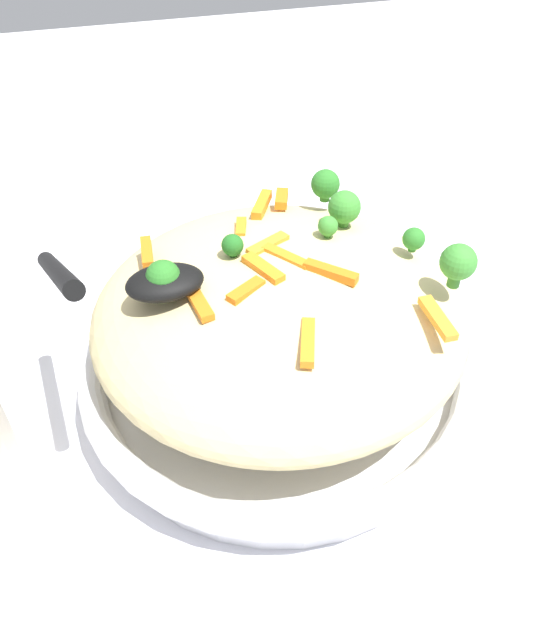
{
  "coord_description": "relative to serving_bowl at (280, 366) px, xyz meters",
  "views": [
    {
      "loc": [
        -0.11,
        -0.34,
        0.4
      ],
      "look_at": [
        0.0,
        0.0,
        0.08
      ],
      "focal_mm": 33.38,
      "sensor_mm": 36.0,
      "label": 1
    }
  ],
  "objects": [
    {
      "name": "ground_plane",
      "position": [
        0.0,
        0.0,
        -0.03
      ],
      "size": [
        2.4,
        2.4,
        0.0
      ],
      "primitive_type": "plane",
      "color": "silver"
    },
    {
      "name": "serving_bowl",
      "position": [
        0.0,
        0.0,
        0.0
      ],
      "size": [
        0.34,
        0.34,
        0.05
      ],
      "color": "silver",
      "rests_on": "ground_plane"
    },
    {
      "name": "pasta_mound",
      "position": [
        0.0,
        0.0,
        0.06
      ],
      "size": [
        0.3,
        0.29,
        0.09
      ],
      "primitive_type": "ellipsoid",
      "color": "#DBC689",
      "rests_on": "serving_bowl"
    },
    {
      "name": "carrot_piece_0",
      "position": [
        -0.09,
        0.05,
        0.1
      ],
      "size": [
        0.01,
        0.04,
        0.01
      ],
      "primitive_type": "cube",
      "rotation": [
        0.0,
        0.0,
        1.49
      ],
      "color": "orange",
      "rests_on": "pasta_mound"
    },
    {
      "name": "carrot_piece_1",
      "position": [
        0.03,
        0.1,
        0.1
      ],
      "size": [
        0.02,
        0.03,
        0.01
      ],
      "primitive_type": "cube",
      "rotation": [
        0.0,
        0.0,
        1.2
      ],
      "color": "orange",
      "rests_on": "pasta_mound"
    },
    {
      "name": "carrot_piece_2",
      "position": [
        0.03,
        -0.02,
        0.11
      ],
      "size": [
        0.03,
        0.04,
        0.01
      ],
      "primitive_type": "cube",
      "rotation": [
        0.0,
        0.0,
        5.47
      ],
      "color": "orange",
      "rests_on": "pasta_mound"
    },
    {
      "name": "carrot_piece_3",
      "position": [
        0.01,
        0.1,
        0.1
      ],
      "size": [
        0.03,
        0.04,
        0.01
      ],
      "primitive_type": "cube",
      "rotation": [
        0.0,
        0.0,
        1.06
      ],
      "color": "orange",
      "rests_on": "pasta_mound"
    },
    {
      "name": "carrot_piece_4",
      "position": [
        0.01,
        0.01,
        0.11
      ],
      "size": [
        0.03,
        0.04,
        0.01
      ],
      "primitive_type": "cube",
      "rotation": [
        0.0,
        0.0,
        2.17
      ],
      "color": "orange",
      "rests_on": "pasta_mound"
    },
    {
      "name": "carrot_piece_5",
      "position": [
        0.09,
        -0.08,
        0.1
      ],
      "size": [
        0.01,
        0.04,
        0.01
      ],
      "primitive_type": "cube",
      "rotation": [
        0.0,
        0.0,
        4.66
      ],
      "color": "orange",
      "rests_on": "pasta_mound"
    },
    {
      "name": "carrot_piece_6",
      "position": [
        -0.01,
        0.07,
        0.1
      ],
      "size": [
        0.02,
        0.03,
        0.01
      ],
      "primitive_type": "cube",
      "rotation": [
        0.0,
        0.0,
        4.42
      ],
      "color": "orange",
      "rests_on": "pasta_mound"
    },
    {
      "name": "carrot_piece_7",
      "position": [
        -0.01,
        -0.08,
        0.1
      ],
      "size": [
        0.02,
        0.04,
        0.01
      ],
      "primitive_type": "cube",
      "rotation": [
        0.0,
        0.0,
        1.21
      ],
      "color": "orange",
      "rests_on": "pasta_mound"
    },
    {
      "name": "carrot_piece_8",
      "position": [
        -0.01,
        -0.0,
        0.11
      ],
      "size": [
        0.02,
        0.04,
        0.01
      ],
      "primitive_type": "cube",
      "rotation": [
        0.0,
        0.0,
        5.12
      ],
      "color": "orange",
      "rests_on": "pasta_mound"
    },
    {
      "name": "carrot_piece_9",
      "position": [
        -0.03,
        -0.02,
        0.1
      ],
      "size": [
        0.03,
        0.02,
        0.01
      ],
      "primitive_type": "cube",
      "rotation": [
        0.0,
        0.0,
        3.68
      ],
      "color": "orange",
      "rests_on": "pasta_mound"
    },
    {
      "name": "carrot_piece_10",
      "position": [
        0.0,
        0.03,
        0.11
      ],
      "size": [
        0.04,
        0.03,
        0.01
      ],
      "primitive_type": "cube",
      "rotation": [
        0.0,
        0.0,
        0.46
      ],
      "color": "orange",
      "rests_on": "pasta_mound"
    },
    {
      "name": "carrot_piece_11",
      "position": [
        -0.07,
        -0.02,
        0.1
      ],
      "size": [
        0.01,
        0.04,
        0.01
      ],
      "primitive_type": "cube",
      "rotation": [
        0.0,
        0.0,
        1.71
      ],
      "color": "orange",
      "rests_on": "pasta_mound"
    },
    {
      "name": "broccoli_floret_0",
      "position": [
        0.07,
        0.1,
        0.11
      ],
      "size": [
        0.03,
        0.03,
        0.03
      ],
      "color": "#296820",
      "rests_on": "pasta_mound"
    },
    {
      "name": "broccoli_floret_1",
      "position": [
        -0.03,
        0.03,
        0.11
      ],
      "size": [
        0.02,
        0.02,
        0.02
      ],
      "color": "#205B1C",
      "rests_on": "pasta_mound"
    },
    {
      "name": "broccoli_floret_2",
      "position": [
        0.12,
        -0.05,
        0.12
      ],
      "size": [
        0.03,
        0.03,
        0.03
      ],
      "color": "#377928",
      "rests_on": "pasta_mound"
    },
    {
      "name": "broccoli_floret_3",
      "position": [
        -0.09,
        0.0,
        0.12
      ],
      "size": [
        0.02,
        0.02,
        0.03
      ],
      "color": "#296820",
      "rests_on": "pasta_mound"
    },
    {
      "name": "broccoli_floret_4",
      "position": [
        0.07,
        0.05,
        0.11
      ],
      "size": [
        0.03,
        0.03,
        0.03
      ],
      "color": "#377928",
      "rests_on": "pasta_mound"
    },
    {
      "name": "broccoli_floret_5",
      "position": [
        0.05,
        0.03,
        0.11
      ],
      "size": [
        0.02,
        0.02,
        0.02
      ],
      "color": "#377928",
      "rests_on": "pasta_mound"
    },
    {
      "name": "broccoli_floret_6",
      "position": [
        0.11,
        0.0,
        0.11
      ],
      "size": [
        0.02,
        0.02,
        0.02
      ],
      "color": "#296820",
      "rests_on": "pasta_mound"
    },
    {
      "name": "serving_spoon",
      "position": [
        -0.11,
        -0.0,
        0.12
      ],
      "size": [
        0.11,
        0.14,
        0.08
      ],
      "color": "black",
      "rests_on": "pasta_mound"
    }
  ]
}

